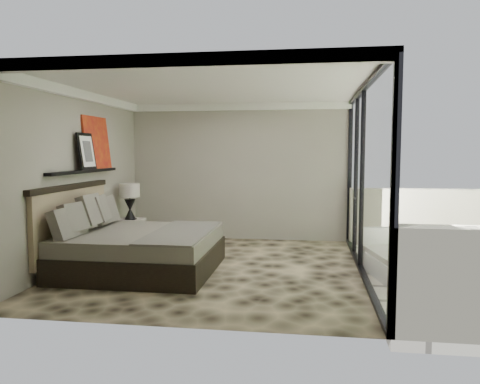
# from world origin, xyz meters

# --- Properties ---
(floor) EXTENTS (5.00, 5.00, 0.00)m
(floor) POSITION_xyz_m (0.00, 0.00, 0.00)
(floor) COLOR black
(floor) RESTS_ON ground
(ceiling) EXTENTS (4.50, 5.00, 0.02)m
(ceiling) POSITION_xyz_m (0.00, 0.00, 2.79)
(ceiling) COLOR silver
(ceiling) RESTS_ON back_wall
(back_wall) EXTENTS (4.50, 0.02, 2.80)m
(back_wall) POSITION_xyz_m (0.00, 2.49, 1.40)
(back_wall) COLOR gray
(back_wall) RESTS_ON floor
(left_wall) EXTENTS (0.02, 5.00, 2.80)m
(left_wall) POSITION_xyz_m (-2.24, 0.00, 1.40)
(left_wall) COLOR gray
(left_wall) RESTS_ON floor
(glass_wall) EXTENTS (0.08, 5.00, 2.80)m
(glass_wall) POSITION_xyz_m (2.25, 0.00, 1.40)
(glass_wall) COLOR white
(glass_wall) RESTS_ON floor
(terrace_slab) EXTENTS (3.00, 5.00, 0.12)m
(terrace_slab) POSITION_xyz_m (3.75, 0.00, -0.06)
(terrace_slab) COLOR beige
(terrace_slab) RESTS_ON ground
(picture_ledge) EXTENTS (0.12, 2.20, 0.05)m
(picture_ledge) POSITION_xyz_m (-2.18, 0.10, 1.50)
(picture_ledge) COLOR black
(picture_ledge) RESTS_ON left_wall
(bed) EXTENTS (2.27, 2.20, 1.26)m
(bed) POSITION_xyz_m (-1.19, -0.33, 0.37)
(bed) COLOR black
(bed) RESTS_ON floor
(nightstand) EXTENTS (0.55, 0.55, 0.47)m
(nightstand) POSITION_xyz_m (-1.97, 1.50, 0.23)
(nightstand) COLOR black
(nightstand) RESTS_ON floor
(table_lamp) EXTENTS (0.38, 0.38, 0.69)m
(table_lamp) POSITION_xyz_m (-1.95, 1.44, 0.96)
(table_lamp) COLOR black
(table_lamp) RESTS_ON nightstand
(abstract_canvas) EXTENTS (0.13, 0.90, 0.90)m
(abstract_canvas) POSITION_xyz_m (-2.19, 0.60, 1.97)
(abstract_canvas) COLOR #BB3710
(abstract_canvas) RESTS_ON picture_ledge
(framed_print) EXTENTS (0.11, 0.50, 0.60)m
(framed_print) POSITION_xyz_m (-2.14, 0.10, 1.82)
(framed_print) COLOR black
(framed_print) RESTS_ON picture_ledge
(lounger) EXTENTS (1.10, 1.73, 0.63)m
(lounger) POSITION_xyz_m (2.79, -0.17, 0.19)
(lounger) COLOR silver
(lounger) RESTS_ON terrace_slab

